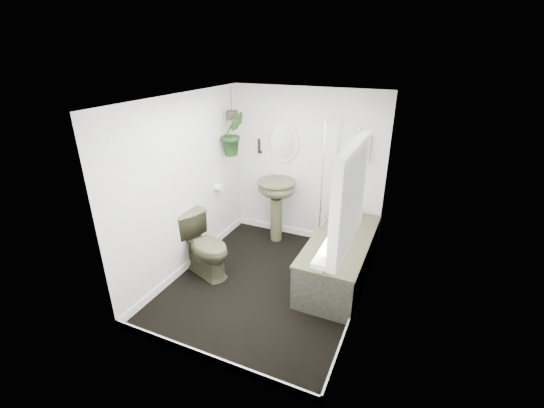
% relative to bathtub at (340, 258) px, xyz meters
% --- Properties ---
extents(floor, '(2.30, 2.80, 0.02)m').
position_rel_bathtub_xyz_m(floor, '(-0.80, -0.50, -0.30)').
color(floor, black).
rests_on(floor, ground).
extents(ceiling, '(2.30, 2.80, 0.02)m').
position_rel_bathtub_xyz_m(ceiling, '(-0.80, -0.50, 2.02)').
color(ceiling, white).
rests_on(ceiling, ground).
extents(wall_back, '(2.30, 0.02, 2.30)m').
position_rel_bathtub_xyz_m(wall_back, '(-0.80, 0.91, 0.86)').
color(wall_back, silver).
rests_on(wall_back, ground).
extents(wall_front, '(2.30, 0.02, 2.30)m').
position_rel_bathtub_xyz_m(wall_front, '(-0.80, -1.91, 0.86)').
color(wall_front, silver).
rests_on(wall_front, ground).
extents(wall_left, '(0.02, 2.80, 2.30)m').
position_rel_bathtub_xyz_m(wall_left, '(-1.96, -0.50, 0.86)').
color(wall_left, silver).
rests_on(wall_left, ground).
extents(wall_right, '(0.02, 2.80, 2.30)m').
position_rel_bathtub_xyz_m(wall_right, '(0.36, -0.50, 0.86)').
color(wall_right, silver).
rests_on(wall_right, ground).
extents(skirting, '(2.30, 2.80, 0.10)m').
position_rel_bathtub_xyz_m(skirting, '(-0.80, -0.50, -0.24)').
color(skirting, white).
rests_on(skirting, floor).
extents(bathtub, '(0.72, 1.72, 0.58)m').
position_rel_bathtub_xyz_m(bathtub, '(0.00, 0.00, 0.00)').
color(bathtub, '#45442C').
rests_on(bathtub, floor).
extents(bath_screen, '(0.04, 0.72, 1.40)m').
position_rel_bathtub_xyz_m(bath_screen, '(-0.33, 0.49, 0.99)').
color(bath_screen, silver).
rests_on(bath_screen, bathtub).
extents(shower_box, '(0.20, 0.10, 0.35)m').
position_rel_bathtub_xyz_m(shower_box, '(0.00, 0.84, 1.26)').
color(shower_box, white).
rests_on(shower_box, wall_back).
extents(oval_mirror, '(0.46, 0.03, 0.62)m').
position_rel_bathtub_xyz_m(oval_mirror, '(-1.15, 0.87, 1.21)').
color(oval_mirror, beige).
rests_on(oval_mirror, wall_back).
extents(wall_sconce, '(0.04, 0.04, 0.22)m').
position_rel_bathtub_xyz_m(wall_sconce, '(-1.55, 0.86, 1.11)').
color(wall_sconce, black).
rests_on(wall_sconce, wall_back).
extents(toilet_roll_holder, '(0.11, 0.11, 0.11)m').
position_rel_bathtub_xyz_m(toilet_roll_holder, '(-1.90, 0.20, 0.61)').
color(toilet_roll_holder, white).
rests_on(toilet_roll_holder, wall_left).
extents(window_recess, '(0.08, 1.00, 0.90)m').
position_rel_bathtub_xyz_m(window_recess, '(0.29, -1.20, 1.36)').
color(window_recess, white).
rests_on(window_recess, wall_right).
extents(window_sill, '(0.18, 1.00, 0.04)m').
position_rel_bathtub_xyz_m(window_sill, '(0.22, -1.20, 0.94)').
color(window_sill, white).
rests_on(window_sill, wall_right).
extents(window_blinds, '(0.01, 0.86, 0.76)m').
position_rel_bathtub_xyz_m(window_blinds, '(0.24, -1.20, 1.36)').
color(window_blinds, white).
rests_on(window_blinds, wall_right).
extents(toilet, '(0.90, 0.71, 0.81)m').
position_rel_bathtub_xyz_m(toilet, '(-1.65, -0.60, 0.12)').
color(toilet, '#45442C').
rests_on(toilet, floor).
extents(pedestal_sink, '(0.63, 0.56, 0.98)m').
position_rel_bathtub_xyz_m(pedestal_sink, '(-1.15, 0.61, 0.20)').
color(pedestal_sink, '#45442C').
rests_on(pedestal_sink, floor).
extents(sill_plant, '(0.24, 0.21, 0.25)m').
position_rel_bathtub_xyz_m(sill_plant, '(0.22, -0.90, 1.08)').
color(sill_plant, black).
rests_on(sill_plant, window_sill).
extents(hanging_plant, '(0.44, 0.45, 0.63)m').
position_rel_bathtub_xyz_m(hanging_plant, '(-1.77, 0.45, 1.37)').
color(hanging_plant, black).
rests_on(hanging_plant, ceiling).
extents(soap_bottle, '(0.11, 0.12, 0.21)m').
position_rel_bathtub_xyz_m(soap_bottle, '(-0.03, -0.79, 0.39)').
color(soap_bottle, black).
rests_on(soap_bottle, bathtub).
extents(hanging_pot, '(0.16, 0.16, 0.12)m').
position_rel_bathtub_xyz_m(hanging_pot, '(-1.77, 0.45, 1.62)').
color(hanging_pot, '#33221B').
rests_on(hanging_pot, ceiling).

